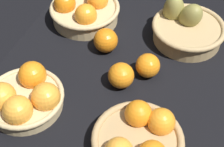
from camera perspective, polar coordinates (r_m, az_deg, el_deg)
name	(u,v)px	position (r cm, az deg, el deg)	size (l,w,h in cm)	color
market_tray	(115,77)	(106.62, 0.45, -0.59)	(84.00, 72.00, 3.00)	black
basket_near_right_pears	(186,27)	(117.59, 12.37, 7.65)	(24.52, 24.52, 14.71)	tan
basket_far_right	(85,9)	(122.93, -4.58, 10.76)	(24.85, 24.85, 11.35)	tan
basket_near_left	(139,140)	(86.85, 4.59, -11.03)	(23.48, 23.48, 9.83)	tan
basket_far_left	(25,97)	(97.35, -14.44, -3.90)	(22.29, 22.29, 9.90)	tan
loose_orange_front_gap	(106,40)	(110.58, -1.06, 5.59)	(7.98, 7.98, 7.98)	orange
loose_orange_back_gap	(148,66)	(103.28, 6.04, 1.34)	(7.52, 7.52, 7.52)	orange
loose_orange_side_gap	(121,76)	(99.77, 1.54, -0.34)	(7.81, 7.81, 7.81)	orange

